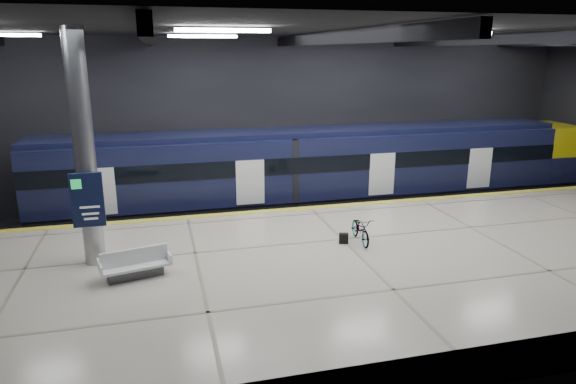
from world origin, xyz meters
name	(u,v)px	position (x,y,z in m)	size (l,w,h in m)	color
ground	(332,258)	(0.00, 0.00, 0.00)	(30.00, 30.00, 0.00)	black
room_shell	(336,101)	(0.00, 0.00, 5.72)	(30.10, 16.10, 8.05)	black
platform	(358,271)	(0.00, -2.50, 0.55)	(30.00, 11.00, 1.10)	beige
safety_strip	(311,208)	(0.00, 2.75, 1.11)	(30.00, 0.40, 0.01)	yellow
rails	(293,212)	(0.00, 5.50, 0.08)	(30.00, 1.52, 0.16)	gray
train	(346,168)	(2.53, 5.50, 2.06)	(29.40, 2.84, 3.79)	black
bench	(135,267)	(-6.79, -2.41, 1.40)	(2.08, 1.22, 0.86)	#595B60
bicycle	(361,229)	(0.50, -1.38, 1.55)	(0.60, 1.72, 0.90)	#99999E
pannier_bag	(344,238)	(-0.10, -1.38, 1.28)	(0.30, 0.18, 0.35)	black
info_column	(85,154)	(-8.00, -1.03, 4.46)	(0.90, 0.78, 6.90)	#9EA0A5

